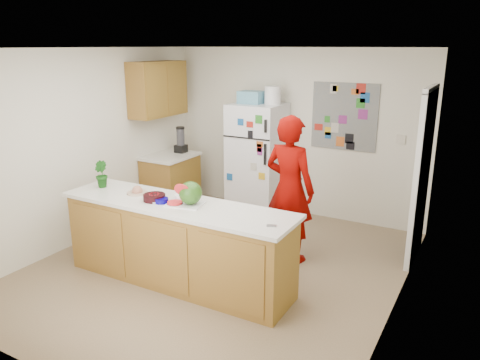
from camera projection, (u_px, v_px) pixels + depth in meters
The scene contains 26 objects.
floor at pixel (218, 268), 5.53m from camera, with size 4.00×4.50×0.02m, color brown.
wall_back at pixel (295, 133), 7.08m from camera, with size 4.00×0.02×2.50m, color beige.
wall_left at pixel (86, 146), 6.12m from camera, with size 0.02×4.50×2.50m, color beige.
wall_right at pixel (404, 192), 4.24m from camera, with size 0.02×4.50×2.50m, color beige.
ceiling at pixel (215, 47), 4.83m from camera, with size 4.00×4.50×0.02m, color white.
doorway at pixel (423, 177), 5.54m from camera, with size 0.03×0.85×2.04m, color black.
peninsula_base at pixel (177, 245), 5.08m from camera, with size 2.60×0.62×0.88m, color brown.
peninsula_top at pixel (176, 205), 4.95m from camera, with size 2.68×0.70×0.04m, color silver.
side_counter_base at pixel (171, 184), 7.33m from camera, with size 0.60×0.80×0.86m, color brown.
side_counter_top at pixel (170, 156), 7.21m from camera, with size 0.64×0.84×0.04m, color silver.
upper_cabinets at pixel (158, 89), 6.94m from camera, with size 0.35×1.00×0.80m, color brown.
refrigerator at pixel (257, 160), 7.08m from camera, with size 0.75×0.70×1.70m, color silver.
fridge_top_bin at pixel (252, 97), 6.87m from camera, with size 0.35×0.28×0.18m, color #5999B2.
photo_collage at pixel (344, 117), 6.63m from camera, with size 0.95×0.01×0.95m, color slate.
person at pixel (289, 189), 5.55m from camera, with size 0.65×0.42×1.77m, color #6D0300.
blender_appliance at pixel (181, 140), 7.31m from camera, with size 0.12×0.12×0.38m, color black.
cutting_board at pixel (185, 204), 4.89m from camera, with size 0.37×0.28×0.01m, color silver.
watermelon at pixel (190, 193), 4.85m from camera, with size 0.24×0.24×0.24m, color #264F0E.
watermelon_slice at pixel (175, 203), 4.89m from camera, with size 0.16×0.16×0.02m, color red.
cherry_bowl at pixel (154, 197), 5.02m from camera, with size 0.24×0.24×0.07m, color black.
white_bowl at pixel (184, 197), 5.04m from camera, with size 0.20×0.20×0.06m, color silver.
cobalt_bowl at pixel (162, 200), 4.95m from camera, with size 0.14×0.14×0.05m, color #07016A.
plate at pixel (137, 193), 5.26m from camera, with size 0.23×0.23×0.02m, color #C0AD93.
paper_towel at pixel (155, 200), 5.01m from camera, with size 0.17×0.15×0.02m, color white.
keys at pixel (271, 226), 4.31m from camera, with size 0.09×0.04×0.01m, color gray.
potted_plant at pixel (101, 174), 5.47m from camera, with size 0.17×0.14×0.31m, color #0C4012.
Camera 1 is at (2.67, -4.26, 2.53)m, focal length 35.00 mm.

